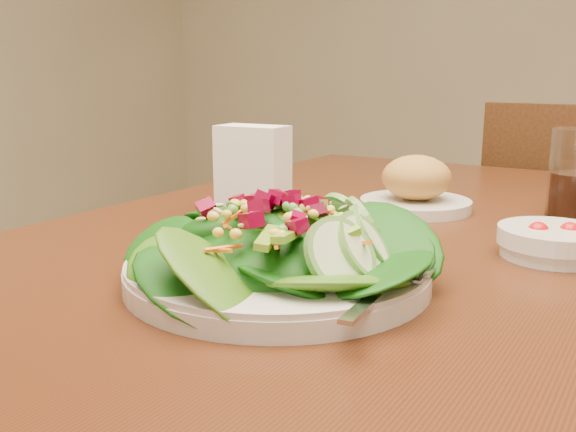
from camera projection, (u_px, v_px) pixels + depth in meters
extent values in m
cube|color=#432110|center=(384.00, 251.00, 0.84)|extent=(0.90, 1.40, 0.04)
cylinder|color=#44250E|center=(340.00, 310.00, 1.66)|extent=(0.07, 0.07, 0.71)
cube|color=#44250E|center=(574.00, 285.00, 1.66)|extent=(0.43, 0.43, 0.04)
cylinder|color=#44250E|center=(516.00, 327.00, 1.94)|extent=(0.04, 0.04, 0.40)
cylinder|color=#44250E|center=(479.00, 371.00, 1.66)|extent=(0.04, 0.04, 0.40)
cube|color=#44250E|center=(566.00, 206.00, 1.44)|extent=(0.39, 0.05, 0.45)
cylinder|color=silver|center=(278.00, 273.00, 0.65)|extent=(0.31, 0.31, 0.02)
ellipsoid|color=#073504|center=(278.00, 242.00, 0.65)|extent=(0.21, 0.21, 0.05)
cube|color=silver|center=(386.00, 292.00, 0.56)|extent=(0.05, 0.18, 0.01)
cylinder|color=silver|center=(415.00, 205.00, 0.99)|extent=(0.17, 0.17, 0.02)
ellipsoid|color=#BF8136|center=(416.00, 177.00, 0.98)|extent=(0.11, 0.11, 0.07)
cylinder|color=silver|center=(553.00, 242.00, 0.74)|extent=(0.13, 0.13, 0.04)
sphere|color=red|center=(570.00, 234.00, 0.74)|extent=(0.03, 0.03, 0.03)
sphere|color=red|center=(538.00, 233.00, 0.74)|extent=(0.03, 0.03, 0.03)
cylinder|color=silver|center=(575.00, 173.00, 0.94)|extent=(0.07, 0.07, 0.13)
cylinder|color=black|center=(573.00, 195.00, 0.95)|extent=(0.07, 0.07, 0.06)
cube|color=white|center=(253.00, 171.00, 0.95)|extent=(0.11, 0.06, 0.13)
cube|color=white|center=(253.00, 164.00, 0.95)|extent=(0.09, 0.05, 0.11)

